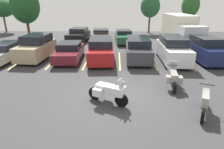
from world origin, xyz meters
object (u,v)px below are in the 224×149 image
at_px(motorcycle_third, 173,76).
at_px(car_navy, 206,49).
at_px(car_charcoal, 138,49).
at_px(car_far_black, 79,35).
at_px(car_far_champagne, 101,36).
at_px(car_far_green, 124,36).
at_px(car_maroon, 69,52).
at_px(car_white, 173,50).
at_px(box_truck, 181,30).
at_px(motorcycle_touring, 109,91).
at_px(car_tan, 36,47).
at_px(motorcycle_second, 204,102).
at_px(car_silver, 5,52).
at_px(car_red, 101,50).

bearing_deg(motorcycle_third, car_navy, 52.50).
bearing_deg(car_charcoal, car_far_black, 130.14).
bearing_deg(car_far_champagne, car_far_green, -6.24).
height_order(car_maroon, car_white, car_white).
xyz_separation_m(car_navy, box_truck, (-0.21, 6.11, 0.69)).
xyz_separation_m(motorcycle_third, car_maroon, (-7.06, 5.15, 0.06)).
bearing_deg(car_far_black, car_charcoal, -49.86).
distance_m(motorcycle_touring, motorcycle_third, 4.08).
height_order(motorcycle_touring, car_tan, car_tan).
bearing_deg(car_charcoal, car_navy, -2.55).
height_order(motorcycle_second, car_charcoal, car_charcoal).
bearing_deg(motorcycle_touring, car_maroon, 116.09).
relative_size(car_silver, car_far_black, 1.11).
xyz_separation_m(motorcycle_touring, car_far_black, (-4.14, 14.74, 0.11)).
distance_m(car_silver, car_tan, 2.46).
xyz_separation_m(motorcycle_third, box_truck, (3.68, 11.18, 1.02)).
xyz_separation_m(motorcycle_touring, motorcycle_second, (4.11, -0.81, -0.06)).
height_order(motorcycle_touring, car_maroon, car_maroon).
bearing_deg(car_far_green, motorcycle_third, -79.00).
height_order(motorcycle_third, car_navy, car_navy).
xyz_separation_m(car_far_champagne, car_far_green, (2.65, -0.29, -0.04)).
bearing_deg(motorcycle_second, motorcycle_touring, 168.90).
distance_m(car_silver, car_far_black, 9.08).
relative_size(motorcycle_third, car_charcoal, 0.47).
distance_m(car_maroon, car_far_champagne, 7.67).
bearing_deg(car_red, motorcycle_touring, -82.43).
bearing_deg(car_far_champagne, car_maroon, -105.28).
distance_m(car_tan, car_charcoal, 8.36).
xyz_separation_m(car_charcoal, car_far_black, (-6.22, 7.38, -0.14)).
xyz_separation_m(motorcycle_second, car_navy, (3.31, 7.93, 0.36)).
height_order(motorcycle_touring, car_red, car_red).
distance_m(motorcycle_touring, car_silver, 11.05).
bearing_deg(car_far_green, car_tan, -137.15).
height_order(car_tan, car_navy, car_tan).
height_order(car_charcoal, car_far_black, car_charcoal).
bearing_deg(car_tan, car_far_black, 73.72).
bearing_deg(car_far_champagne, car_charcoal, -63.66).
bearing_deg(car_silver, car_maroon, 3.81).
bearing_deg(car_far_black, car_red, -67.67).
bearing_deg(car_far_black, motorcycle_touring, -74.30).
bearing_deg(car_tan, car_silver, -166.64).
height_order(car_red, car_charcoal, car_red).
bearing_deg(car_far_champagne, box_truck, -8.95).
xyz_separation_m(car_white, car_far_champagne, (-6.26, 7.71, -0.26)).
relative_size(motorcycle_second, car_far_black, 0.44).
relative_size(car_tan, car_white, 0.91).
distance_m(car_maroon, car_charcoal, 5.62).
bearing_deg(motorcycle_third, car_far_black, 121.16).
distance_m(motorcycle_third, car_red, 6.56).
relative_size(car_maroon, car_far_green, 0.95).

